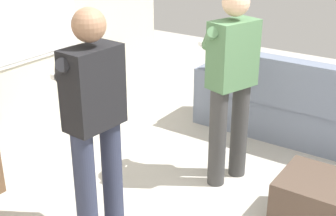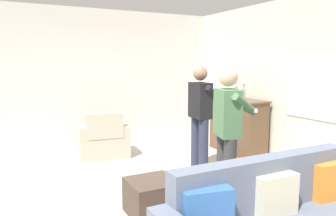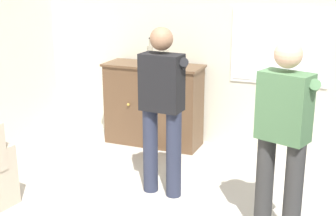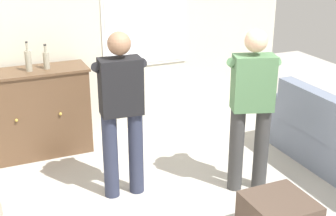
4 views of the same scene
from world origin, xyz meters
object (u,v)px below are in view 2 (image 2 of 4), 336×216
sideboard_cabinet (237,126)px  person_standing_right (228,131)px  bottle_wine_green (244,94)px  person_standing_left (201,114)px  ottoman (152,197)px  bottle_liquor_amber (236,92)px  armchair (104,141)px

sideboard_cabinet → person_standing_right: size_ratio=0.75×
bottle_wine_green → person_standing_right: person_standing_right is taller
sideboard_cabinet → person_standing_left: size_ratio=0.75×
sideboard_cabinet → ottoman: (1.63, -2.54, -0.32)m
bottle_liquor_amber → ottoman: size_ratio=0.63×
armchair → bottle_liquor_amber: bearing=69.5°
bottle_liquor_amber → person_standing_right: 2.51m
bottle_liquor_amber → person_standing_left: 1.42m
bottle_liquor_amber → person_standing_right: (1.89, -1.63, -0.24)m
sideboard_cabinet → bottle_liquor_amber: bearing=-120.6°
sideboard_cabinet → person_standing_left: (0.65, -1.27, 0.41)m
bottle_liquor_amber → person_standing_left: person_standing_left is taller
ottoman → bottle_liquor_amber: bearing=123.4°
bottle_wine_green → person_standing_right: 2.37m
armchair → ottoman: (2.52, -0.17, -0.09)m
armchair → sideboard_cabinet: sideboard_cabinet is taller
sideboard_cabinet → person_standing_right: 2.54m
bottle_liquor_amber → ottoman: bottle_liquor_amber is taller
armchair → person_standing_left: 2.01m
person_standing_left → person_standing_right: same height
sideboard_cabinet → bottle_wine_green: (0.17, -0.02, 0.63)m
armchair → ottoman: armchair is taller
bottle_liquor_amber → person_standing_left: size_ratio=0.20×
sideboard_cabinet → bottle_wine_green: bearing=-6.7°
bottle_wine_green → person_standing_right: size_ratio=0.17×
sideboard_cabinet → ottoman: sideboard_cabinet is taller
person_standing_right → bottle_wine_green: bearing=135.7°
bottle_liquor_amber → sideboard_cabinet: bearing=59.4°
person_standing_left → person_standing_right: bearing=-18.4°
person_standing_right → sideboard_cabinet: bearing=138.2°
bottle_liquor_amber → ottoman: bearing=-56.6°
ottoman → person_standing_left: 1.77m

